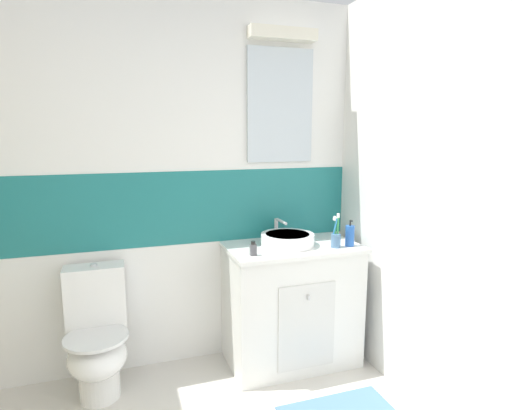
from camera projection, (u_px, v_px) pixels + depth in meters
name	position (u px, v px, depth m)	size (l,w,h in m)	color
wall_back_tiled	(170.00, 184.00, 2.83)	(3.20, 0.20, 2.50)	white
wall_right_plain	(474.00, 204.00, 2.08)	(0.10, 3.48, 2.50)	white
vanity_cabinet	(291.00, 303.00, 2.92)	(0.90, 0.54, 0.85)	silver
sink_basin	(287.00, 239.00, 2.83)	(0.36, 0.41, 0.15)	white
toilet	(97.00, 338.00, 2.55)	(0.37, 0.50, 0.80)	white
toothbrush_cup	(336.00, 238.00, 2.78)	(0.06, 0.06, 0.23)	#4C7299
soap_dispenser	(350.00, 236.00, 2.81)	(0.06, 0.06, 0.18)	#2659B2
perfume_flask_small	(253.00, 249.00, 2.59)	(0.04, 0.03, 0.09)	#4C4C51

